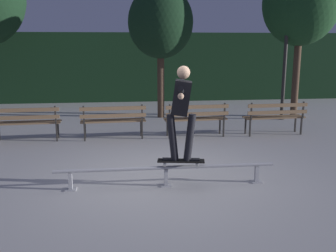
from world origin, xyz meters
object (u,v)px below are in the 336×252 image
object	(u,v)px
grind_rail	(166,171)
lamp_post_right	(286,39)
park_bench_right_center	(196,116)
park_bench_rightmost	(275,115)
skateboard	(181,161)
skateboarder	(182,105)
tree_far_right	(301,4)
park_bench_left_center	(113,118)
park_bench_leftmost	(26,120)
tree_behind_benches	(161,23)

from	to	relation	value
grind_rail	lamp_post_right	bearing A→B (deg)	51.53
park_bench_right_center	park_bench_rightmost	size ratio (longest dim) A/B	1.00
skateboard	skateboarder	size ratio (longest dim) A/B	0.51
skateboard	tree_far_right	distance (m)	8.03
park_bench_left_center	lamp_post_right	bearing A→B (deg)	21.40
park_bench_right_center	tree_far_right	size ratio (longest dim) A/B	0.33
grind_rail	skateboarder	xyz separation A→B (m)	(0.25, -0.00, 1.09)
skateboard	tree_far_right	xyz separation A→B (m)	(4.60, 5.79, 3.13)
park_bench_left_center	skateboard	bearing A→B (deg)	-70.20
park_bench_leftmost	tree_far_right	size ratio (longest dim) A/B	0.33
tree_behind_benches	tree_far_right	bearing A→B (deg)	-4.63
tree_far_right	park_bench_right_center	bearing A→B (deg)	-146.48
skateboard	park_bench_leftmost	world-z (taller)	park_bench_leftmost
skateboard	lamp_post_right	world-z (taller)	lamp_post_right
grind_rail	tree_behind_benches	world-z (taller)	tree_behind_benches
park_bench_left_center	lamp_post_right	distance (m)	5.93
skateboarder	park_bench_rightmost	bearing A→B (deg)	48.34
tree_far_right	grind_rail	bearing A→B (deg)	-129.96
grind_rail	lamp_post_right	xyz separation A→B (m)	(4.27, 5.37, 2.22)
park_bench_rightmost	grind_rail	bearing A→B (deg)	-134.01
park_bench_leftmost	park_bench_rightmost	bearing A→B (deg)	0.00
park_bench_leftmost	tree_far_right	distance (m)	8.79
tree_behind_benches	skateboarder	bearing A→B (deg)	-92.35
park_bench_right_center	tree_far_right	bearing A→B (deg)	33.52
skateboard	park_bench_leftmost	xyz separation A→B (m)	(-3.28, 3.33, 0.12)
park_bench_left_center	park_bench_rightmost	xyz separation A→B (m)	(4.16, 0.00, 0.00)
park_bench_right_center	tree_behind_benches	world-z (taller)	tree_behind_benches
grind_rail	park_bench_right_center	size ratio (longest dim) A/B	2.27
grind_rail	skateboard	size ratio (longest dim) A/B	4.59
grind_rail	tree_far_right	bearing A→B (deg)	50.04
park_bench_left_center	tree_far_right	distance (m)	6.98
tree_far_right	tree_behind_benches	bearing A→B (deg)	175.37
skateboarder	park_bench_right_center	size ratio (longest dim) A/B	0.96
tree_far_right	tree_behind_benches	distance (m)	4.40
lamp_post_right	park_bench_rightmost	bearing A→B (deg)	-117.26
park_bench_rightmost	lamp_post_right	world-z (taller)	lamp_post_right
skateboarder	lamp_post_right	bearing A→B (deg)	53.23
skateboarder	park_bench_left_center	world-z (taller)	skateboarder
skateboarder	tree_behind_benches	distance (m)	6.35
lamp_post_right	tree_far_right	bearing A→B (deg)	35.66
tree_far_right	tree_behind_benches	world-z (taller)	tree_far_right
park_bench_leftmost	park_bench_left_center	world-z (taller)	same
park_bench_rightmost	tree_far_right	bearing A→B (deg)	56.39
tree_behind_benches	lamp_post_right	bearing A→B (deg)	-11.57
skateboard	park_bench_right_center	world-z (taller)	park_bench_right_center
park_bench_rightmost	tree_far_right	distance (m)	4.22
grind_rail	tree_behind_benches	size ratio (longest dim) A/B	0.90
skateboard	tree_behind_benches	xyz separation A→B (m)	(0.26, 6.14, 2.55)
park_bench_leftmost	skateboarder	bearing A→B (deg)	-45.40
park_bench_left_center	tree_behind_benches	size ratio (longest dim) A/B	0.39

